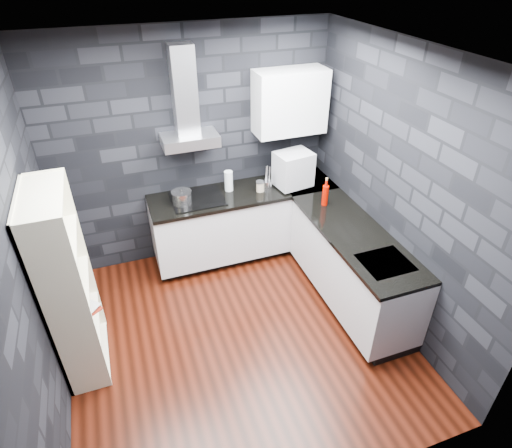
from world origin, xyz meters
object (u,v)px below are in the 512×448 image
pot (182,198)px  utensil_crock (267,186)px  glass_vase (229,181)px  bookshelf (68,286)px  appliance_garage (293,169)px  storage_jar (260,187)px  red_bottle (325,195)px  fruit_bowl (67,294)px

pot → utensil_crock: (0.99, -0.05, -0.01)m
glass_vase → bookshelf: 2.11m
pot → appliance_garage: 1.33m
pot → storage_jar: pot is taller
storage_jar → pot: bearing=178.6°
red_bottle → fruit_bowl: size_ratio=1.16×
glass_vase → fruit_bowl: (-1.77, -1.29, -0.08)m
storage_jar → fruit_bowl: storage_jar is taller
pot → storage_jar: size_ratio=1.95×
glass_vase → storage_jar: (0.34, -0.14, -0.07)m
appliance_garage → red_bottle: 0.55m
red_bottle → fruit_bowl: 2.74m
appliance_garage → red_bottle: (0.16, -0.51, -0.11)m
utensil_crock → bookshelf: (-2.18, -0.97, -0.07)m
appliance_garage → bookshelf: bookshelf is taller
storage_jar → red_bottle: size_ratio=0.47×
glass_vase → storage_jar: glass_vase is taller
glass_vase → appliance_garage: (0.74, -0.16, 0.10)m
storage_jar → fruit_bowl: 2.39m
glass_vase → red_bottle: (0.90, -0.67, -0.00)m
bookshelf → fruit_bowl: 0.15m
utensil_crock → appliance_garage: size_ratio=0.33×
utensil_crock → appliance_garage: appliance_garage is taller
storage_jar → red_bottle: 0.78m
glass_vase → bookshelf: bearing=-147.0°
fruit_bowl → red_bottle: bearing=13.0°
pot → fruit_bowl: pot is taller
pot → storage_jar: 0.91m
appliance_garage → fruit_bowl: size_ratio=2.02×
red_bottle → bookshelf: bookshelf is taller
glass_vase → red_bottle: size_ratio=1.04×
storage_jar → appliance_garage: size_ratio=0.27×
pot → red_bottle: bearing=-20.5°
utensil_crock → fruit_bowl: 2.45m
storage_jar → utensil_crock: utensil_crock is taller
utensil_crock → fruit_bowl: bearing=-152.9°
utensil_crock → red_bottle: size_ratio=0.57×
utensil_crock → bookshelf: size_ratio=0.07×
fruit_bowl → glass_vase: bearing=36.1°
glass_vase → fruit_bowl: size_ratio=1.20×
pot → utensil_crock: 0.99m
utensil_crock → fruit_bowl: (-2.18, -1.12, -0.03)m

